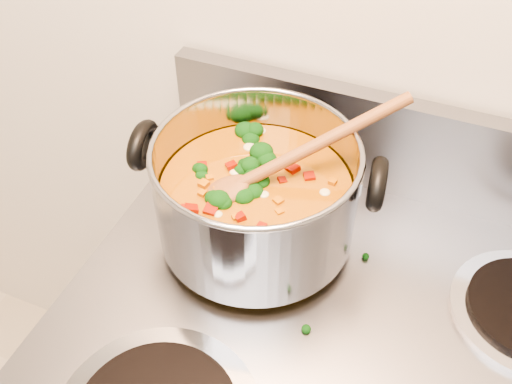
{
  "coord_description": "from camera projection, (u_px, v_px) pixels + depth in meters",
  "views": [
    {
      "loc": [
        0.04,
        0.8,
        1.54
      ],
      "look_at": [
        -0.17,
        1.3,
        1.01
      ],
      "focal_mm": 40.0,
      "sensor_mm": 36.0,
      "label": 1
    }
  ],
  "objects": [
    {
      "name": "stockpot",
      "position": [
        256.0,
        195.0,
        0.76
      ],
      "size": [
        0.33,
        0.27,
        0.16
      ],
      "rotation": [
        0.0,
        0.0,
        0.15
      ],
      "color": "#94949B",
      "rests_on": "electric_range"
    },
    {
      "name": "wooden_spoon",
      "position": [
        271.0,
        168.0,
        0.73
      ],
      "size": [
        0.24,
        0.21,
        0.12
      ],
      "rotation": [
        0.0,
        0.0,
        0.71
      ],
      "color": "brown",
      "rests_on": "stockpot"
    },
    {
      "name": "cooktop_crumbs",
      "position": [
        211.0,
        224.0,
        0.83
      ],
      "size": [
        0.25,
        0.29,
        0.01
      ],
      "color": "black",
      "rests_on": "electric_range"
    }
  ]
}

